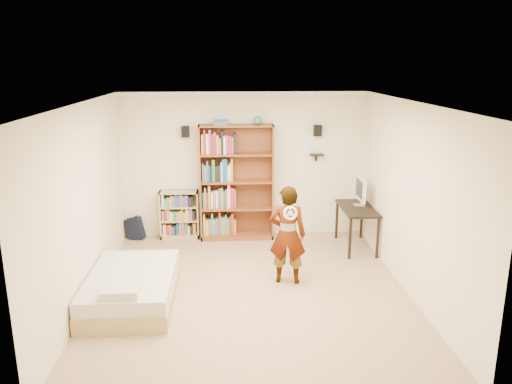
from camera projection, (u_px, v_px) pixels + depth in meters
ground at (251, 292)px, 7.21m from camera, size 4.50×5.00×0.01m
room_shell at (251, 173)px, 6.76m from camera, size 4.52×5.02×2.71m
crown_molding at (250, 105)px, 6.53m from camera, size 4.50×5.00×0.06m
speaker_left at (185, 132)px, 8.95m from camera, size 0.14×0.12×0.20m
speaker_right at (318, 131)px, 9.10m from camera, size 0.14×0.12×0.20m
wall_shelf at (317, 155)px, 9.22m from camera, size 0.25×0.16×0.02m
tall_bookshelf at (237, 183)px, 9.15m from camera, size 1.34×0.39×2.13m
low_bookshelf at (179, 215)px, 9.30m from camera, size 0.72×0.27×0.90m
computer_desk at (356, 228)px, 8.82m from camera, size 0.55×1.10×0.75m
imac at (359, 192)px, 8.76m from camera, size 0.14×0.51×0.50m
daybed at (132, 284)px, 6.84m from camera, size 1.16×1.78×0.53m
person at (287, 235)px, 7.35m from camera, size 0.60×0.45×1.50m
wii_wheel at (290, 213)px, 6.97m from camera, size 0.20×0.08×0.20m
navy_bag at (135, 228)px, 9.30m from camera, size 0.36×0.28×0.42m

